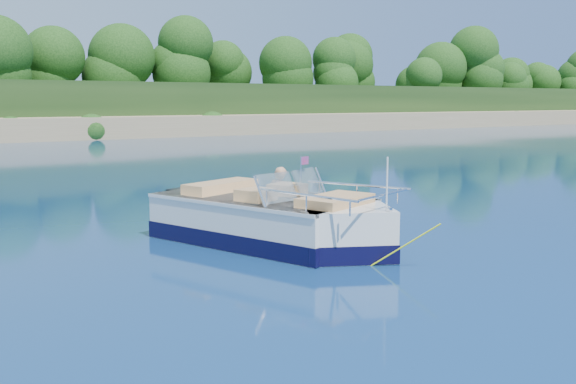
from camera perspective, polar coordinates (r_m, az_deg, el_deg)
name	(u,v)px	position (r m, az deg, el deg)	size (l,w,h in m)	color
ground	(297,257)	(10.81, 0.81, -5.83)	(160.00, 160.00, 0.00)	#092240
motorboat	(278,224)	(11.73, -0.89, -2.84)	(3.28, 5.60, 1.95)	silver
tow_tube	(279,214)	(14.31, -0.82, -1.98)	(1.66, 1.66, 0.38)	#E8C803
boy	(277,219)	(14.31, -0.98, -2.38)	(0.56, 0.37, 1.53)	tan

